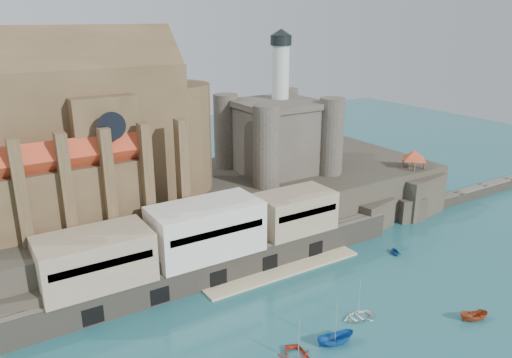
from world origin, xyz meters
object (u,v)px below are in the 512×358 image
at_px(castle_keep, 277,132).
at_px(pavilion, 414,156).
at_px(boat_2, 335,344).
at_px(church, 80,137).

relative_size(castle_keep, pavilion, 4.58).
relative_size(castle_keep, boat_2, 5.60).
distance_m(castle_keep, boat_2, 50.74).
height_order(pavilion, boat_2, pavilion).
bearing_deg(pavilion, church, 166.52).
bearing_deg(boat_2, castle_keep, -10.95).
height_order(church, boat_2, church).
bearing_deg(boat_2, pavilion, -44.80).
relative_size(church, pavilion, 7.34).
xyz_separation_m(church, boat_2, (20.34, -43.73, -22.13)).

